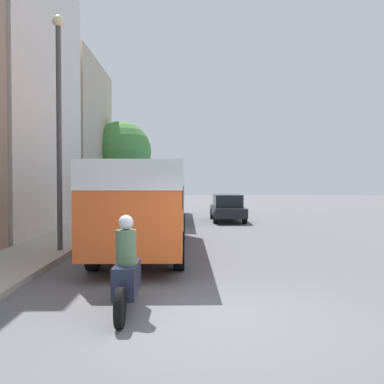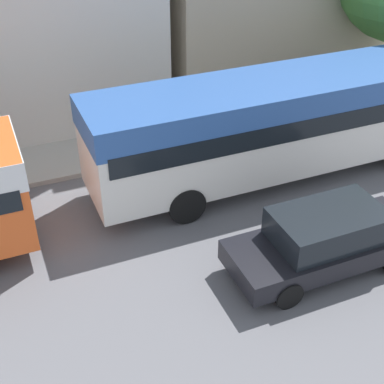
{
  "view_description": "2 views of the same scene",
  "coord_description": "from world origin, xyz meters",
  "px_view_note": "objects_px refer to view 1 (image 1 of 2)",
  "views": [
    {
      "loc": [
        -0.42,
        -7.22,
        2.33
      ],
      "look_at": [
        -0.1,
        14.18,
        1.75
      ],
      "focal_mm": 40.0,
      "sensor_mm": 36.0,
      "label": 1
    },
    {
      "loc": [
        9.45,
        10.66,
        8.35
      ],
      "look_at": [
        -0.73,
        14.94,
        0.95
      ],
      "focal_mm": 50.0,
      "sensor_mm": 36.0,
      "label": 2
    }
  ],
  "objects_px": {
    "bus_lead": "(146,196)",
    "bus_following": "(160,187)",
    "motorcycle_behind_lead": "(127,274)",
    "car_crossing": "(227,207)"
  },
  "relations": [
    {
      "from": "bus_lead",
      "to": "bus_following",
      "type": "distance_m",
      "value": 11.76
    },
    {
      "from": "bus_following",
      "to": "motorcycle_behind_lead",
      "type": "xyz_separation_m",
      "value": [
        0.5,
        -18.12,
        -1.26
      ]
    },
    {
      "from": "bus_lead",
      "to": "bus_following",
      "type": "height_order",
      "value": "bus_following"
    },
    {
      "from": "bus_lead",
      "to": "motorcycle_behind_lead",
      "type": "distance_m",
      "value": 6.47
    },
    {
      "from": "bus_lead",
      "to": "car_crossing",
      "type": "xyz_separation_m",
      "value": [
        3.67,
        10.47,
        -1.04
      ]
    },
    {
      "from": "motorcycle_behind_lead",
      "to": "bus_following",
      "type": "bearing_deg",
      "value": 91.59
    },
    {
      "from": "bus_following",
      "to": "motorcycle_behind_lead",
      "type": "relative_size",
      "value": 5.1
    },
    {
      "from": "bus_lead",
      "to": "motorcycle_behind_lead",
      "type": "xyz_separation_m",
      "value": [
        0.24,
        -6.36,
        -1.15
      ]
    },
    {
      "from": "bus_following",
      "to": "car_crossing",
      "type": "bearing_deg",
      "value": -18.16
    },
    {
      "from": "bus_lead",
      "to": "motorcycle_behind_lead",
      "type": "relative_size",
      "value": 4.04
    }
  ]
}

